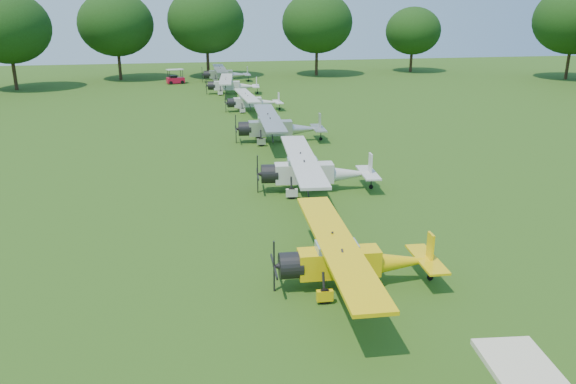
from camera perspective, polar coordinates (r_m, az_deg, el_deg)
name	(u,v)px	position (r m, az deg, el deg)	size (l,w,h in m)	color
ground	(301,201)	(31.21, 1.30, -0.95)	(160.00, 160.00, 0.00)	#1D4A12
tree_belt	(368,52)	(30.61, 8.10, 13.90)	(137.36, 130.27, 14.52)	black
aircraft_2	(351,257)	(21.77, 6.47, -6.63)	(6.57, 10.46, 2.06)	yellow
aircraft_3	(313,169)	(32.62, 2.56, 2.30)	(7.10, 11.30, 2.22)	silver
aircraft_4	(277,125)	(44.58, -1.11, 6.77)	(7.16, 11.39, 2.24)	#BBBCC0
aircraft_5	(252,100)	(58.00, -3.70, 9.26)	(5.87, 9.34, 1.84)	silver
aircraft_6	(231,84)	(69.58, -5.82, 10.86)	(6.52, 10.38, 2.04)	silver
aircraft_7	(224,73)	(80.80, -6.48, 11.94)	(6.78, 10.76, 2.13)	#BBBCC0
golf_cart	(175,79)	(79.96, -11.40, 11.20)	(2.54, 1.88, 1.96)	red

